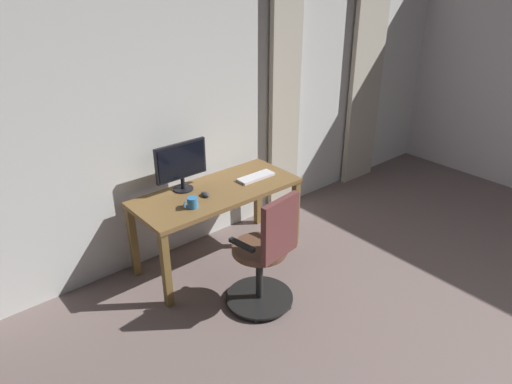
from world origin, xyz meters
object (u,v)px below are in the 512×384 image
at_px(desk, 217,199).
at_px(office_chair, 266,257).
at_px(mug_coffee, 192,203).
at_px(computer_mouse, 205,194).
at_px(computer_monitor, 181,163).
at_px(computer_keyboard, 256,177).

bearing_deg(desk, office_chair, 81.97).
distance_m(office_chair, mug_coffee, 0.75).
xyz_separation_m(office_chair, mug_coffee, (0.24, -0.65, 0.30)).
distance_m(computer_mouse, mug_coffee, 0.23).
bearing_deg(desk, computer_monitor, -42.59).
relative_size(desk, computer_keyboard, 4.08).
relative_size(office_chair, computer_mouse, 10.25).
bearing_deg(desk, mug_coffee, 21.97).
xyz_separation_m(desk, computer_monitor, (0.22, -0.20, 0.35)).
bearing_deg(office_chair, mug_coffee, 102.11).
height_order(computer_monitor, mug_coffee, computer_monitor).
xyz_separation_m(desk, office_chair, (0.11, 0.79, -0.16)).
xyz_separation_m(office_chair, computer_keyboard, (-0.54, -0.76, 0.26)).
relative_size(computer_mouse, mug_coffee, 0.75).
xyz_separation_m(desk, computer_keyboard, (-0.43, 0.03, 0.11)).
distance_m(computer_monitor, computer_keyboard, 0.73).
height_order(office_chair, computer_monitor, computer_monitor).
bearing_deg(mug_coffee, computer_keyboard, -172.06).
distance_m(computer_monitor, computer_mouse, 0.34).
xyz_separation_m(desk, mug_coffee, (0.35, 0.14, 0.14)).
relative_size(office_chair, computer_monitor, 2.07).
bearing_deg(office_chair, desk, 74.05).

